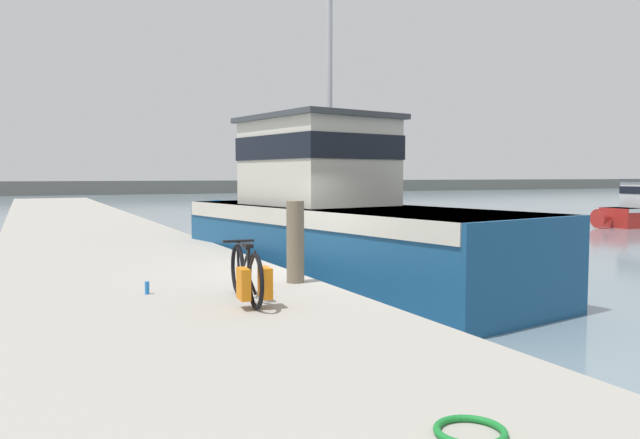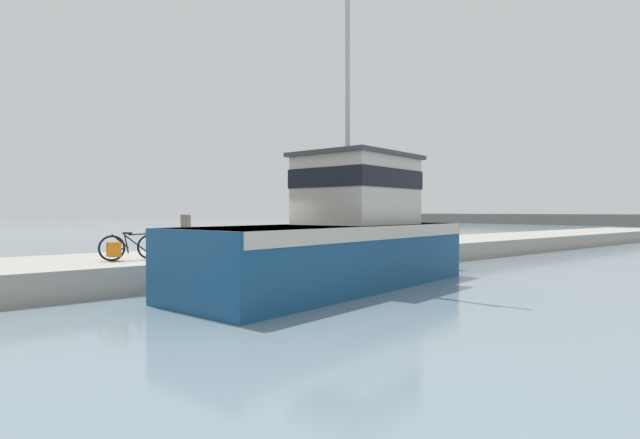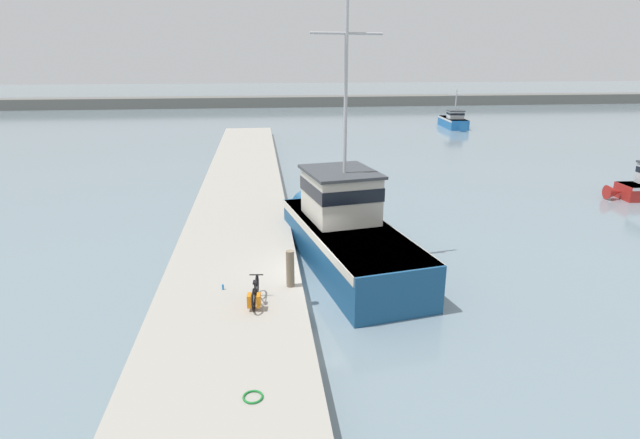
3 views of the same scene
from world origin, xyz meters
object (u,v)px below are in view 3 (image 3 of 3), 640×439
at_px(mooring_post, 290,269).
at_px(water_bottle_by_bike, 223,287).
at_px(fishing_boat_main, 345,229).
at_px(boat_green_anchored, 454,121).
at_px(bicycle_touring, 255,295).

bearing_deg(mooring_post, water_bottle_by_bike, 179.80).
relative_size(fishing_boat_main, boat_green_anchored, 1.55).
relative_size(bicycle_touring, water_bottle_by_bike, 9.67).
distance_m(fishing_boat_main, bicycle_touring, 6.15).
distance_m(bicycle_touring, mooring_post, 1.74).
distance_m(bicycle_touring, water_bottle_by_bike, 1.68).
bearing_deg(boat_green_anchored, fishing_boat_main, 67.80).
relative_size(boat_green_anchored, mooring_post, 5.69).
relative_size(fishing_boat_main, water_bottle_by_bike, 63.06).
xyz_separation_m(boat_green_anchored, bicycle_touring, (-24.13, -45.14, 0.29)).
bearing_deg(water_bottle_by_bike, mooring_post, -0.20).
relative_size(boat_green_anchored, bicycle_touring, 4.20).
bearing_deg(bicycle_touring, mooring_post, 51.66).
bearing_deg(boat_green_anchored, mooring_post, 67.14).
height_order(bicycle_touring, water_bottle_by_bike, bicycle_touring).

